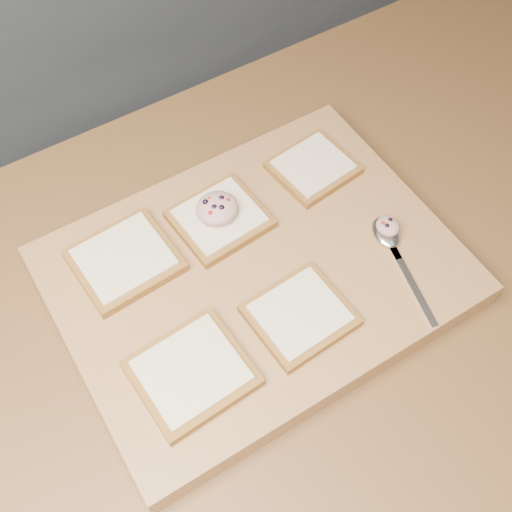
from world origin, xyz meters
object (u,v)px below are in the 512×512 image
(tuna_salad_dollop, at_px, (217,208))
(spoon, at_px, (390,240))
(cutting_board, at_px, (256,275))
(bread_far_center, at_px, (220,219))

(tuna_salad_dollop, relative_size, spoon, 0.33)
(cutting_board, height_order, tuna_salad_dollop, tuna_salad_dollop)
(spoon, bearing_deg, cutting_board, 160.66)
(cutting_board, bearing_deg, spoon, -19.34)
(bread_far_center, xyz_separation_m, tuna_salad_dollop, (-0.00, 0.00, 0.02))
(bread_far_center, bearing_deg, cutting_board, -87.57)
(cutting_board, distance_m, tuna_salad_dollop, 0.11)
(cutting_board, xyz_separation_m, tuna_salad_dollop, (-0.01, 0.09, 0.05))
(cutting_board, relative_size, bread_far_center, 4.09)
(cutting_board, distance_m, bread_far_center, 0.09)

